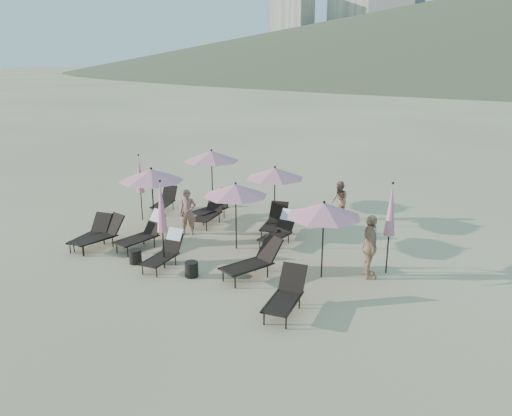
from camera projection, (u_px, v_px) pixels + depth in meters
The scene contains 26 objects.
ground at pixel (191, 272), 14.73m from camera, with size 800.00×800.00×0.00m, color #D6BA8C.
hotel_skyline at pixel (368, 26), 275.98m from camera, with size 109.00×82.00×55.00m.
lounger_0 at pixel (100, 234), 16.53m from camera, with size 0.95×1.85×1.01m.
lounger_1 at pixel (92, 233), 16.65m from camera, with size 0.97×1.79×0.98m.
lounger_2 at pixel (144, 232), 16.55m from camera, with size 0.87×1.89×1.14m.
lounger_3 at pixel (165, 251), 15.04m from camera, with size 0.80×1.69×1.01m.
lounger_4 at pixel (254, 261), 14.27m from camera, with size 1.30×1.98×1.07m.
lounger_5 at pixel (286, 294), 12.29m from camera, with size 0.97×1.83×1.00m.
lounger_6 at pixel (165, 201), 20.63m from camera, with size 1.09×1.70×0.91m.
lounger_7 at pixel (214, 206), 19.60m from camera, with size 0.96×1.92×1.06m.
lounger_8 at pixel (210, 212), 18.95m from camera, with size 0.96×1.82×1.00m.
lounger_9 at pixel (275, 221), 17.89m from camera, with size 1.10×1.86×1.00m.
lounger_10 at pixel (280, 229), 16.91m from camera, with size 0.66×1.70×1.05m.
umbrella_open_0 at pixel (151, 175), 17.35m from camera, with size 2.27×2.27×2.45m.
umbrella_open_1 at pixel (236, 190), 16.00m from camera, with size 2.11×2.11×2.27m.
umbrella_open_2 at pixel (324, 210), 13.81m from camera, with size 2.13×2.13×2.29m.
umbrella_open_3 at pixel (212, 156), 20.58m from camera, with size 2.32×2.32×2.50m.
umbrella_open_4 at pixel (275, 173), 18.21m from camera, with size 2.15×2.15×2.31m.
umbrella_closed_0 at pixel (161, 208), 14.46m from camera, with size 0.32×0.32×2.73m.
umbrella_closed_1 at pixel (391, 211), 14.13m from camera, with size 0.32×0.32×2.75m.
umbrella_closed_2 at pixel (140, 175), 19.00m from camera, with size 0.31×0.31×2.61m.
side_table_0 at pixel (135, 257), 15.30m from camera, with size 0.38×0.38×0.44m, color black.
side_table_1 at pixel (192, 269), 14.37m from camera, with size 0.39×0.39×0.45m, color black.
beachgoer_a at pixel (188, 212), 17.70m from camera, with size 0.60×0.39×1.64m, color #9E6456.
beachgoer_b at pixel (339, 201), 19.34m from camera, with size 0.75×0.58×1.54m, color #A36854.
beachgoer_c at pixel (370, 247), 14.10m from camera, with size 1.10×0.46×1.87m, color tan.
Camera 1 is at (8.80, -10.52, 6.01)m, focal length 35.00 mm.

